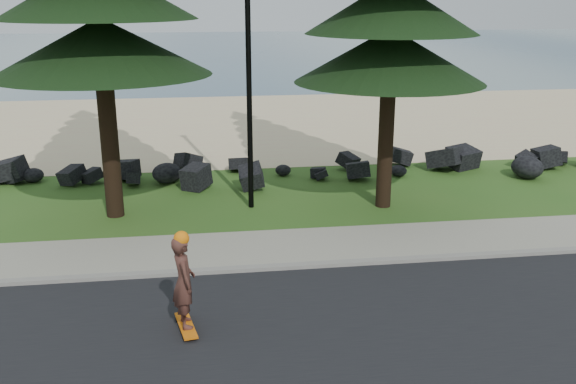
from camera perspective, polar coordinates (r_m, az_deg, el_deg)
name	(u,v)px	position (r m, az deg, el deg)	size (l,w,h in m)	color
ground	(263,253)	(14.13, -2.20, -5.46)	(160.00, 160.00, 0.00)	#2E5B1C
road	(293,366)	(10.16, 0.49, -15.24)	(160.00, 7.00, 0.02)	black
kerb	(268,268)	(13.29, -1.80, -6.76)	(160.00, 0.20, 0.10)	gray
sidewalk	(263,248)	(14.30, -2.28, -5.01)	(160.00, 2.00, 0.08)	#9E9884
beach_sand	(229,124)	(28.03, -5.24, 6.07)	(160.00, 15.00, 0.01)	beige
ocean	(210,50)	(64.21, -6.95, 12.41)	(160.00, 58.00, 0.01)	#3E5F77
seawall_boulders	(245,182)	(19.40, -3.88, 0.94)	(60.00, 2.40, 1.10)	black
lamp_post	(248,49)	(16.27, -3.54, 12.60)	(0.25, 0.14, 8.14)	black
skateboarder	(184,282)	(10.84, -9.25, -7.91)	(0.49, 0.98, 1.78)	orange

